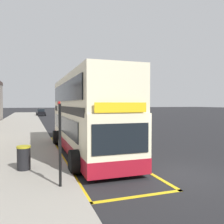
# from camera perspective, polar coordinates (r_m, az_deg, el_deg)

# --- Properties ---
(ground_plane) EXTENTS (260.00, 260.00, 0.00)m
(ground_plane) POSITION_cam_1_polar(r_m,az_deg,el_deg) (40.45, -11.21, -2.04)
(ground_plane) COLOR black
(pavement_near) EXTENTS (6.00, 76.00, 0.14)m
(pavement_near) POSITION_cam_1_polar(r_m,az_deg,el_deg) (40.10, -21.17, -2.07)
(pavement_near) COLOR gray
(pavement_near) RESTS_ON ground
(double_decker_bus) EXTENTS (3.21, 11.22, 4.40)m
(double_decker_bus) POSITION_cam_1_polar(r_m,az_deg,el_deg) (13.81, -6.27, -1.26)
(double_decker_bus) COLOR beige
(double_decker_bus) RESTS_ON ground
(bus_bay_markings) EXTENTS (3.18, 13.92, 0.01)m
(bus_bay_markings) POSITION_cam_1_polar(r_m,az_deg,el_deg) (14.04, -5.99, -9.69)
(bus_bay_markings) COLOR gold
(bus_bay_markings) RESTS_ON ground
(bus_stop_sign) EXTENTS (0.09, 0.51, 2.79)m
(bus_stop_sign) POSITION_cam_1_polar(r_m,az_deg,el_deg) (8.01, -12.48, -5.83)
(bus_stop_sign) COLOR black
(bus_stop_sign) RESTS_ON pavement_near
(parked_car_maroon_across) EXTENTS (2.09, 4.20, 1.62)m
(parked_car_maroon_across) POSITION_cam_1_polar(r_m,az_deg,el_deg) (52.29, -10.23, -0.24)
(parked_car_maroon_across) COLOR maroon
(parked_car_maroon_across) RESTS_ON ground
(parked_car_black_kerbside) EXTENTS (2.09, 4.20, 1.62)m
(parked_car_black_kerbside) POSITION_cam_1_polar(r_m,az_deg,el_deg) (57.62, -16.73, -0.08)
(parked_car_black_kerbside) COLOR black
(parked_car_black_kerbside) RESTS_ON ground
(litter_bin) EXTENTS (0.56, 0.56, 0.98)m
(litter_bin) POSITION_cam_1_polar(r_m,az_deg,el_deg) (10.53, -20.48, -10.27)
(litter_bin) COLOR black
(litter_bin) RESTS_ON pavement_near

